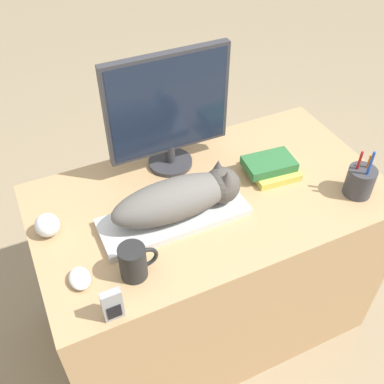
{
  "coord_description": "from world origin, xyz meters",
  "views": [
    {
      "loc": [
        -0.53,
        -0.64,
        1.79
      ],
      "look_at": [
        -0.08,
        0.32,
        0.8
      ],
      "focal_mm": 42.0,
      "sensor_mm": 36.0,
      "label": 1
    }
  ],
  "objects_px": {
    "keyboard": "(174,217)",
    "coffee_mug": "(134,262)",
    "pen_cup": "(360,181)",
    "book_stack": "(270,166)",
    "phone": "(112,305)",
    "cat": "(183,196)",
    "monitor": "(168,109)",
    "computer_mouse": "(80,278)",
    "baseball": "(47,225)"
  },
  "relations": [
    {
      "from": "cat",
      "to": "phone",
      "type": "distance_m",
      "value": 0.41
    },
    {
      "from": "keyboard",
      "to": "book_stack",
      "type": "xyz_separation_m",
      "value": [
        0.4,
        0.07,
        0.02
      ]
    },
    {
      "from": "keyboard",
      "to": "cat",
      "type": "bearing_deg",
      "value": 0.0
    },
    {
      "from": "keyboard",
      "to": "book_stack",
      "type": "relative_size",
      "value": 2.49
    },
    {
      "from": "computer_mouse",
      "to": "book_stack",
      "type": "bearing_deg",
      "value": 13.65
    },
    {
      "from": "pen_cup",
      "to": "book_stack",
      "type": "relative_size",
      "value": 1.0
    },
    {
      "from": "baseball",
      "to": "phone",
      "type": "height_order",
      "value": "phone"
    },
    {
      "from": "cat",
      "to": "phone",
      "type": "height_order",
      "value": "cat"
    },
    {
      "from": "book_stack",
      "to": "computer_mouse",
      "type": "bearing_deg",
      "value": -166.35
    },
    {
      "from": "keyboard",
      "to": "baseball",
      "type": "relative_size",
      "value": 6.34
    },
    {
      "from": "coffee_mug",
      "to": "baseball",
      "type": "distance_m",
      "value": 0.32
    },
    {
      "from": "pen_cup",
      "to": "baseball",
      "type": "distance_m",
      "value": 1.02
    },
    {
      "from": "computer_mouse",
      "to": "phone",
      "type": "relative_size",
      "value": 0.78
    },
    {
      "from": "phone",
      "to": "pen_cup",
      "type": "bearing_deg",
      "value": 6.95
    },
    {
      "from": "monitor",
      "to": "phone",
      "type": "xyz_separation_m",
      "value": [
        -0.38,
        -0.52,
        -0.18
      ]
    },
    {
      "from": "pen_cup",
      "to": "phone",
      "type": "distance_m",
      "value": 0.9
    },
    {
      "from": "coffee_mug",
      "to": "book_stack",
      "type": "distance_m",
      "value": 0.63
    },
    {
      "from": "book_stack",
      "to": "coffee_mug",
      "type": "bearing_deg",
      "value": -159.53
    },
    {
      "from": "cat",
      "to": "pen_cup",
      "type": "relative_size",
      "value": 2.23
    },
    {
      "from": "monitor",
      "to": "coffee_mug",
      "type": "relative_size",
      "value": 3.78
    },
    {
      "from": "monitor",
      "to": "pen_cup",
      "type": "bearing_deg",
      "value": -38.55
    },
    {
      "from": "monitor",
      "to": "phone",
      "type": "bearing_deg",
      "value": -126.29
    },
    {
      "from": "cat",
      "to": "monitor",
      "type": "relative_size",
      "value": 0.99
    },
    {
      "from": "monitor",
      "to": "coffee_mug",
      "type": "xyz_separation_m",
      "value": [
        -0.28,
        -0.41,
        -0.18
      ]
    },
    {
      "from": "phone",
      "to": "monitor",
      "type": "bearing_deg",
      "value": 53.71
    },
    {
      "from": "cat",
      "to": "book_stack",
      "type": "xyz_separation_m",
      "value": [
        0.37,
        0.07,
        -0.06
      ]
    },
    {
      "from": "coffee_mug",
      "to": "book_stack",
      "type": "relative_size",
      "value": 0.6
    },
    {
      "from": "keyboard",
      "to": "phone",
      "type": "relative_size",
      "value": 4.49
    },
    {
      "from": "keyboard",
      "to": "book_stack",
      "type": "distance_m",
      "value": 0.41
    },
    {
      "from": "computer_mouse",
      "to": "coffee_mug",
      "type": "height_order",
      "value": "coffee_mug"
    },
    {
      "from": "keyboard",
      "to": "coffee_mug",
      "type": "bearing_deg",
      "value": -140.72
    },
    {
      "from": "cat",
      "to": "computer_mouse",
      "type": "relative_size",
      "value": 5.14
    },
    {
      "from": "pen_cup",
      "to": "book_stack",
      "type": "height_order",
      "value": "pen_cup"
    },
    {
      "from": "baseball",
      "to": "computer_mouse",
      "type": "bearing_deg",
      "value": -79.62
    },
    {
      "from": "cat",
      "to": "coffee_mug",
      "type": "distance_m",
      "value": 0.27
    },
    {
      "from": "phone",
      "to": "keyboard",
      "type": "bearing_deg",
      "value": 42.52
    },
    {
      "from": "pen_cup",
      "to": "book_stack",
      "type": "xyz_separation_m",
      "value": [
        -0.21,
        0.22,
        -0.03
      ]
    },
    {
      "from": "cat",
      "to": "coffee_mug",
      "type": "relative_size",
      "value": 3.73
    },
    {
      "from": "keyboard",
      "to": "cat",
      "type": "height_order",
      "value": "cat"
    },
    {
      "from": "phone",
      "to": "book_stack",
      "type": "relative_size",
      "value": 0.56
    },
    {
      "from": "coffee_mug",
      "to": "pen_cup",
      "type": "distance_m",
      "value": 0.8
    },
    {
      "from": "book_stack",
      "to": "cat",
      "type": "bearing_deg",
      "value": -169.5
    },
    {
      "from": "monitor",
      "to": "book_stack",
      "type": "relative_size",
      "value": 2.27
    },
    {
      "from": "coffee_mug",
      "to": "phone",
      "type": "height_order",
      "value": "coffee_mug"
    },
    {
      "from": "cat",
      "to": "computer_mouse",
      "type": "xyz_separation_m",
      "value": [
        -0.37,
        -0.11,
        -0.07
      ]
    },
    {
      "from": "computer_mouse",
      "to": "baseball",
      "type": "height_order",
      "value": "baseball"
    },
    {
      "from": "computer_mouse",
      "to": "coffee_mug",
      "type": "distance_m",
      "value": 0.16
    },
    {
      "from": "cat",
      "to": "pen_cup",
      "type": "xyz_separation_m",
      "value": [
        0.58,
        -0.15,
        -0.03
      ]
    },
    {
      "from": "computer_mouse",
      "to": "baseball",
      "type": "distance_m",
      "value": 0.22
    },
    {
      "from": "coffee_mug",
      "to": "book_stack",
      "type": "bearing_deg",
      "value": 20.47
    }
  ]
}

